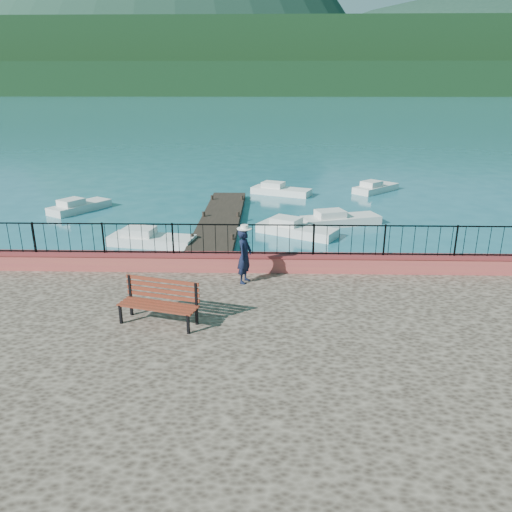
{
  "coord_description": "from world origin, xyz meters",
  "views": [
    {
      "loc": [
        0.51,
        -11.16,
        6.87
      ],
      "look_at": [
        0.16,
        2.0,
        2.3
      ],
      "focal_mm": 35.0,
      "sensor_mm": 36.0,
      "label": 1
    }
  ],
  "objects_px": {
    "boat_1": "(297,227)",
    "boat_2": "(341,217)",
    "person": "(245,256)",
    "boat_0": "(151,237)",
    "boat_3": "(79,204)",
    "park_bench": "(159,311)",
    "boat_5": "(376,186)",
    "boat_4": "(281,188)"
  },
  "relations": [
    {
      "from": "boat_5",
      "to": "park_bench",
      "type": "bearing_deg",
      "value": -158.0
    },
    {
      "from": "boat_5",
      "to": "boat_3",
      "type": "bearing_deg",
      "value": 153.99
    },
    {
      "from": "boat_1",
      "to": "boat_5",
      "type": "height_order",
      "value": "same"
    },
    {
      "from": "boat_0",
      "to": "boat_3",
      "type": "xyz_separation_m",
      "value": [
        -5.52,
        6.23,
        0.0
      ]
    },
    {
      "from": "boat_2",
      "to": "boat_3",
      "type": "height_order",
      "value": "same"
    },
    {
      "from": "park_bench",
      "to": "boat_4",
      "type": "distance_m",
      "value": 21.27
    },
    {
      "from": "park_bench",
      "to": "boat_0",
      "type": "xyz_separation_m",
      "value": [
        -2.54,
        10.01,
        -1.12
      ]
    },
    {
      "from": "boat_5",
      "to": "person",
      "type": "bearing_deg",
      "value": -156.11
    },
    {
      "from": "boat_1",
      "to": "boat_2",
      "type": "bearing_deg",
      "value": 68.53
    },
    {
      "from": "boat_0",
      "to": "boat_2",
      "type": "relative_size",
      "value": 0.95
    },
    {
      "from": "person",
      "to": "boat_0",
      "type": "height_order",
      "value": "person"
    },
    {
      "from": "boat_0",
      "to": "boat_3",
      "type": "height_order",
      "value": "same"
    },
    {
      "from": "boat_0",
      "to": "boat_5",
      "type": "relative_size",
      "value": 1.09
    },
    {
      "from": "person",
      "to": "boat_5",
      "type": "distance_m",
      "value": 20.86
    },
    {
      "from": "boat_3",
      "to": "boat_5",
      "type": "bearing_deg",
      "value": -40.2
    },
    {
      "from": "boat_5",
      "to": "boat_2",
      "type": "bearing_deg",
      "value": -156.53
    },
    {
      "from": "boat_1",
      "to": "boat_4",
      "type": "xyz_separation_m",
      "value": [
        -0.54,
        9.15,
        0.0
      ]
    },
    {
      "from": "person",
      "to": "boat_1",
      "type": "height_order",
      "value": "person"
    },
    {
      "from": "park_bench",
      "to": "boat_1",
      "type": "bearing_deg",
      "value": 86.62
    },
    {
      "from": "park_bench",
      "to": "boat_0",
      "type": "bearing_deg",
      "value": 119.68
    },
    {
      "from": "person",
      "to": "boat_3",
      "type": "height_order",
      "value": "person"
    },
    {
      "from": "park_bench",
      "to": "boat_2",
      "type": "xyz_separation_m",
      "value": [
        6.39,
        13.75,
        -1.12
      ]
    },
    {
      "from": "boat_2",
      "to": "boat_5",
      "type": "xyz_separation_m",
      "value": [
        3.45,
        8.28,
        0.0
      ]
    },
    {
      "from": "boat_1",
      "to": "boat_4",
      "type": "bearing_deg",
      "value": 122.42
    },
    {
      "from": "boat_0",
      "to": "boat_4",
      "type": "distance_m",
      "value": 12.49
    },
    {
      "from": "person",
      "to": "boat_5",
      "type": "height_order",
      "value": "person"
    },
    {
      "from": "park_bench",
      "to": "boat_2",
      "type": "bearing_deg",
      "value": 80.55
    },
    {
      "from": "boat_0",
      "to": "boat_5",
      "type": "height_order",
      "value": "same"
    },
    {
      "from": "boat_1",
      "to": "boat_5",
      "type": "bearing_deg",
      "value": 89.43
    },
    {
      "from": "boat_2",
      "to": "boat_5",
      "type": "relative_size",
      "value": 1.14
    },
    {
      "from": "boat_3",
      "to": "boat_1",
      "type": "bearing_deg",
      "value": -78.29
    },
    {
      "from": "boat_1",
      "to": "boat_5",
      "type": "xyz_separation_m",
      "value": [
        5.81,
        10.23,
        0.0
      ]
    },
    {
      "from": "boat_1",
      "to": "boat_2",
      "type": "relative_size",
      "value": 0.95
    },
    {
      "from": "boat_2",
      "to": "boat_4",
      "type": "bearing_deg",
      "value": 94.61
    },
    {
      "from": "boat_4",
      "to": "boat_2",
      "type": "bearing_deg",
      "value": -45.27
    },
    {
      "from": "park_bench",
      "to": "boat_5",
      "type": "height_order",
      "value": "park_bench"
    },
    {
      "from": "boat_5",
      "to": "boat_4",
      "type": "bearing_deg",
      "value": 145.72
    },
    {
      "from": "boat_0",
      "to": "boat_2",
      "type": "height_order",
      "value": "same"
    },
    {
      "from": "park_bench",
      "to": "boat_3",
      "type": "xyz_separation_m",
      "value": [
        -8.06,
        16.25,
        -1.12
      ]
    },
    {
      "from": "boat_1",
      "to": "boat_2",
      "type": "distance_m",
      "value": 3.06
    },
    {
      "from": "boat_2",
      "to": "boat_4",
      "type": "distance_m",
      "value": 7.76
    },
    {
      "from": "boat_1",
      "to": "boat_2",
      "type": "xyz_separation_m",
      "value": [
        2.36,
        1.95,
        0.0
      ]
    }
  ]
}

